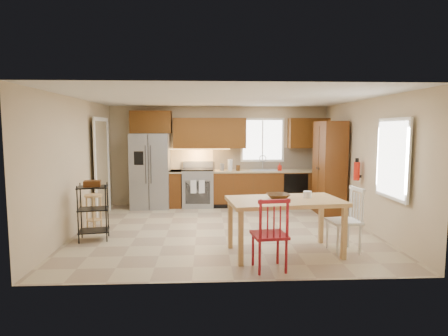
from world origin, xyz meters
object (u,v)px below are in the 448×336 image
pantry (329,168)px  fire_extinguisher (357,171)px  bar_stool (94,212)px  refrigerator (151,171)px  range_stove (198,188)px  dining_table (285,227)px  table_bowl (278,200)px  utility_cart (93,212)px  chair_red (269,233)px  soap_bottle (280,167)px  table_jar (307,196)px  chair_white (344,220)px

pantry → fire_extinguisher: size_ratio=5.83×
bar_stool → fire_extinguisher: bearing=-21.3°
refrigerator → bar_stool: size_ratio=2.66×
pantry → bar_stool: 5.10m
range_stove → fire_extinguisher: fire_extinguisher is taller
range_stove → dining_table: 3.89m
table_bowl → utility_cart: 3.20m
chair_red → bar_stool: (-3.01, 2.19, -0.16)m
dining_table → utility_cart: utility_cart is taller
soap_bottle → chair_red: soap_bottle is taller
bar_stool → refrigerator: bearing=46.6°
chair_red → table_bowl: chair_red is taller
refrigerator → dining_table: 4.42m
dining_table → table_bowl: size_ratio=4.94×
bar_stool → utility_cart: bearing=-96.0°
pantry → dining_table: pantry is taller
refrigerator → table_jar: bearing=-49.6°
soap_bottle → pantry: 1.31m
range_stove → chair_red: chair_red is taller
dining_table → chair_red: size_ratio=1.70×
soap_bottle → chair_white: soap_bottle is taller
fire_extinguisher → utility_cart: bearing=-171.7°
range_stove → pantry: size_ratio=0.44×
table_jar → bar_stool: 4.04m
chair_red → chair_white: bearing=21.5°
dining_table → utility_cart: size_ratio=1.74×
refrigerator → range_stove: 1.24m
table_jar → table_bowl: bearing=-167.5°
soap_bottle → table_jar: soap_bottle is taller
fire_extinguisher → bar_stool: size_ratio=0.53×
soap_bottle → fire_extinguisher: fire_extinguisher is taller
dining_table → chair_white: size_ratio=1.70×
chair_red → bar_stool: chair_red is taller
fire_extinguisher → table_jar: bearing=-133.2°
pantry → dining_table: (-1.57, -2.64, -0.63)m
chair_white → table_jar: (-0.57, 0.06, 0.38)m
chair_white → utility_cart: chair_white is taller
table_bowl → dining_table: bearing=-0.0°
chair_red → bar_stool: size_ratio=1.48×
utility_cart → soap_bottle: bearing=25.6°
bar_stool → chair_white: bearing=-40.9°
soap_bottle → dining_table: soap_bottle is taller
bar_stool → utility_cart: utility_cart is taller
chair_white → bar_stool: chair_white is taller
soap_bottle → chair_white: bearing=-84.5°
table_jar → bar_stool: table_jar is taller
soap_bottle → table_jar: (-0.24, -3.43, -0.11)m
pantry → chair_white: bearing=-103.4°
chair_red → table_bowl: (0.24, 0.65, 0.34)m
range_stove → chair_white: size_ratio=0.91×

